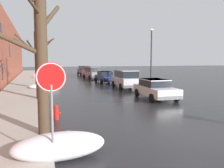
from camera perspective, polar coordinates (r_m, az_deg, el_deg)
ground_plane at (r=9.01m, az=21.60°, el=-12.22°), size 200.00×200.00×0.00m
left_sidewalk_slab at (r=24.63m, az=-21.67°, el=-0.73°), size 3.20×80.00×0.14m
snow_bank_near_corner_left at (r=22.69m, az=-16.70°, el=-0.52°), size 2.95×1.47×0.72m
snow_bank_along_left_kerb at (r=25.79m, az=4.56°, el=0.68°), size 2.81×1.08×0.81m
snow_bank_mid_block_left at (r=37.09m, az=-18.09°, el=2.01°), size 1.77×1.23×0.84m
snow_bank_near_corner_right at (r=37.07m, az=-2.31°, el=2.12°), size 1.63×1.21×0.61m
snow_bank_along_right_kerb at (r=6.73m, az=-12.81°, el=-14.89°), size 2.60×1.18×0.73m
bare_tree_at_the_corner at (r=8.22m, az=-17.75°, el=6.68°), size 3.06×2.53×5.60m
bare_tree_second_along_sidewalk at (r=16.30m, az=-18.26°, el=7.72°), size 2.86×2.26×6.43m
bare_tree_mid_block at (r=22.69m, az=-18.47°, el=6.04°), size 3.52×2.26×5.47m
sedan_white_approaching_near_lane at (r=16.52m, az=10.84°, el=-1.09°), size 2.23×4.52×1.42m
suv_silver_parked_kerbside_close at (r=22.20m, az=3.54°, el=1.38°), size 2.37×4.76×1.82m
sedan_darkblue_parked_kerbside_mid at (r=28.15m, az=-1.72°, el=1.86°), size 1.96×4.46×1.42m
suv_grey_parked_far_down_block at (r=34.05m, az=-4.98°, el=2.93°), size 2.29×4.51×1.82m
suv_maroon_queued_behind_truck at (r=41.48m, az=-7.03°, el=3.44°), size 2.07×4.72×1.82m
fire_hydrant at (r=10.87m, az=-13.91°, el=-6.92°), size 0.42×0.22×0.71m
stop_sign_at_corner at (r=5.89m, az=-15.10°, el=-0.58°), size 0.76×0.14×2.71m
street_lamp_post at (r=23.41m, az=9.89°, el=7.26°), size 0.44×0.24×5.95m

